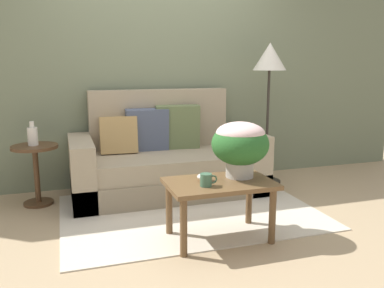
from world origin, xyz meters
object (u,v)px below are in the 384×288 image
object	(u,v)px
snack_bowl	(204,177)
table_vase	(33,136)
floor_lamp	(269,69)
potted_plant	(240,143)
coffee_table	(220,191)
couch	(166,161)
side_table	(36,164)
coffee_mug	(206,180)

from	to	relation	value
snack_bowl	table_vase	bearing A→B (deg)	135.80
floor_lamp	potted_plant	distance (m)	1.57
snack_bowl	table_vase	distance (m)	1.79
floor_lamp	coffee_table	bearing A→B (deg)	-130.48
floor_lamp	snack_bowl	world-z (taller)	floor_lamp
coffee_table	floor_lamp	bearing A→B (deg)	49.52
couch	side_table	size ratio (longest dim) A/B	3.35
couch	coffee_mug	xyz separation A→B (m)	(-0.04, -1.37, 0.18)
coffee_table	coffee_mug	bearing A→B (deg)	-148.97
floor_lamp	snack_bowl	distance (m)	1.87
side_table	table_vase	size ratio (longest dim) A/B	2.55
potted_plant	snack_bowl	xyz separation A→B (m)	(-0.31, -0.03, -0.24)
couch	coffee_mug	distance (m)	1.38
couch	snack_bowl	world-z (taller)	couch
side_table	coffee_mug	distance (m)	1.85
floor_lamp	table_vase	bearing A→B (deg)	179.28
coffee_table	table_vase	xyz separation A→B (m)	(-1.39, 1.28, 0.29)
coffee_table	coffee_mug	xyz separation A→B (m)	(-0.14, -0.08, 0.12)
couch	side_table	bearing A→B (deg)	-179.91
snack_bowl	table_vase	size ratio (longest dim) A/B	0.50
potted_plant	coffee_mug	distance (m)	0.43
snack_bowl	coffee_table	bearing A→B (deg)	-19.55
couch	table_vase	xyz separation A→B (m)	(-1.29, 0.00, 0.35)
coffee_table	snack_bowl	bearing A→B (deg)	160.45
floor_lamp	couch	bearing A→B (deg)	178.56
snack_bowl	floor_lamp	bearing A→B (deg)	45.82
coffee_mug	couch	bearing A→B (deg)	88.47
side_table	table_vase	bearing A→B (deg)	158.52
potted_plant	coffee_mug	size ratio (longest dim) A/B	3.44
couch	coffee_table	bearing A→B (deg)	-85.43
floor_lamp	table_vase	world-z (taller)	floor_lamp
side_table	potted_plant	distance (m)	2.01
coffee_table	coffee_mug	world-z (taller)	coffee_mug
couch	snack_bowl	bearing A→B (deg)	-90.36
side_table	floor_lamp	world-z (taller)	floor_lamp
floor_lamp	table_vase	xyz separation A→B (m)	(-2.46, 0.03, -0.61)
table_vase	side_table	bearing A→B (deg)	-21.48
coffee_table	snack_bowl	size ratio (longest dim) A/B	7.07
potted_plant	table_vase	bearing A→B (deg)	142.69
side_table	table_vase	xyz separation A→B (m)	(-0.01, 0.00, 0.27)
potted_plant	coffee_mug	xyz separation A→B (m)	(-0.34, -0.16, -0.23)
potted_plant	couch	bearing A→B (deg)	103.91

